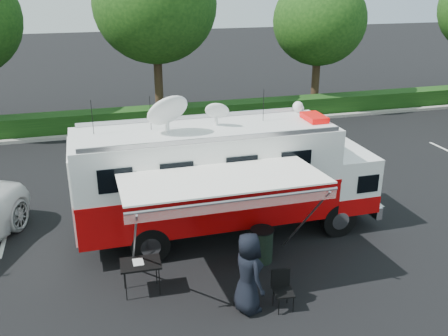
{
  "coord_description": "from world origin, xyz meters",
  "views": [
    {
      "loc": [
        -3.8,
        -12.86,
        7.28
      ],
      "look_at": [
        0.0,
        0.5,
        1.9
      ],
      "focal_mm": 40.0,
      "sensor_mm": 36.0,
      "label": 1
    }
  ],
  "objects": [
    {
      "name": "ground_plane",
      "position": [
        0.0,
        0.0,
        0.0
      ],
      "size": [
        120.0,
        120.0,
        0.0
      ],
      "primitive_type": "plane",
      "color": "black",
      "rests_on": "ground"
    },
    {
      "name": "back_border",
      "position": [
        1.14,
        12.9,
        5.0
      ],
      "size": [
        60.0,
        6.14,
        8.87
      ],
      "color": "#9E998E",
      "rests_on": "ground_plane"
    },
    {
      "name": "stall_lines",
      "position": [
        -0.5,
        3.0,
        0.0
      ],
      "size": [
        24.12,
        5.5,
        0.01
      ],
      "color": "silver",
      "rests_on": "ground_plane"
    },
    {
      "name": "command_truck",
      "position": [
        -0.08,
        -0.0,
        1.81
      ],
      "size": [
        8.83,
        2.43,
        4.24
      ],
      "color": "black",
      "rests_on": "ground_plane"
    },
    {
      "name": "awning",
      "position": [
        -0.87,
        -2.52,
        2.73
      ],
      "size": [
        4.82,
        2.5,
        2.91
      ],
      "color": "white",
      "rests_on": "ground_plane"
    },
    {
      "name": "person",
      "position": [
        -0.63,
        -3.72,
        0.0
      ],
      "size": [
        0.82,
        1.07,
        1.97
      ],
      "primitive_type": "imported",
      "rotation": [
        0.0,
        0.0,
        1.78
      ],
      "color": "black",
      "rests_on": "ground_plane"
    },
    {
      "name": "folding_table",
      "position": [
        -2.91,
        -2.35,
        0.78
      ],
      "size": [
        1.0,
        0.73,
        0.83
      ],
      "color": "black",
      "rests_on": "ground_plane"
    },
    {
      "name": "folding_chair",
      "position": [
        0.17,
        -3.81,
        0.56
      ],
      "size": [
        0.5,
        0.52,
        0.95
      ],
      "color": "black",
      "rests_on": "ground_plane"
    },
    {
      "name": "trash_bin",
      "position": [
        0.41,
        -1.79,
        0.48
      ],
      "size": [
        0.64,
        0.64,
        0.96
      ],
      "color": "black",
      "rests_on": "ground_plane"
    }
  ]
}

